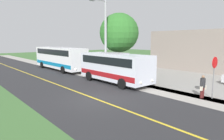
# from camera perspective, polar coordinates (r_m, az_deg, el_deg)

# --- Properties ---
(ground_plane) EXTENTS (120.00, 120.00, 0.00)m
(ground_plane) POSITION_cam_1_polar(r_m,az_deg,el_deg) (13.96, -4.65, -8.13)
(ground_plane) COLOR #3D6633
(road_surface) EXTENTS (8.00, 100.00, 0.01)m
(road_surface) POSITION_cam_1_polar(r_m,az_deg,el_deg) (13.96, -4.65, -8.12)
(road_surface) COLOR #28282B
(road_surface) RESTS_ON ground
(sidewalk) EXTENTS (2.40, 100.00, 0.01)m
(sidewalk) POSITION_cam_1_polar(r_m,az_deg,el_deg) (17.40, 9.45, -4.90)
(sidewalk) COLOR #9E9991
(sidewalk) RESTS_ON ground
(parking_lot_surface) EXTENTS (14.00, 36.00, 0.01)m
(parking_lot_surface) POSITION_cam_1_polar(r_m,az_deg,el_deg) (22.02, 27.86, -2.98)
(parking_lot_surface) COLOR gray
(parking_lot_surface) RESTS_ON ground
(road_centre_line) EXTENTS (0.16, 100.00, 0.00)m
(road_centre_line) POSITION_cam_1_polar(r_m,az_deg,el_deg) (13.96, -4.65, -8.10)
(road_centre_line) COLOR gold
(road_centre_line) RESTS_ON ground
(shuttle_bus_front) EXTENTS (2.78, 7.87, 2.83)m
(shuttle_bus_front) POSITION_cam_1_polar(r_m,az_deg,el_deg) (18.94, 0.75, 1.07)
(shuttle_bus_front) COLOR silver
(shuttle_bus_front) RESTS_ON ground
(transit_bus_rear) EXTENTS (2.61, 10.73, 3.12)m
(transit_bus_rear) POSITION_cam_1_polar(r_m,az_deg,el_deg) (28.34, -14.57, 3.52)
(transit_bus_rear) COLOR white
(transit_bus_rear) RESTS_ON ground
(pedestrian_with_bags) EXTENTS (0.72, 0.34, 1.60)m
(pedestrian_with_bags) POSITION_cam_1_polar(r_m,az_deg,el_deg) (15.28, 24.19, -4.11)
(pedestrian_with_bags) COLOR #4C1919
(pedestrian_with_bags) RESTS_ON ground
(stop_sign) EXTENTS (0.76, 0.07, 2.88)m
(stop_sign) POSITION_cam_1_polar(r_m,az_deg,el_deg) (15.16, 26.86, -0.10)
(stop_sign) COLOR slate
(stop_sign) RESTS_ON ground
(street_light_pole) EXTENTS (1.97, 0.24, 7.96)m
(street_light_pole) POSITION_cam_1_polar(r_m,az_deg,el_deg) (20.45, -2.09, 9.54)
(street_light_pole) COLOR #9E9EA3
(street_light_pole) RESTS_ON ground
(tree_curbside) EXTENTS (4.30, 4.30, 6.94)m
(tree_curbside) POSITION_cam_1_polar(r_m,az_deg,el_deg) (22.58, 2.01, 10.40)
(tree_curbside) COLOR brown
(tree_curbside) RESTS_ON ground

